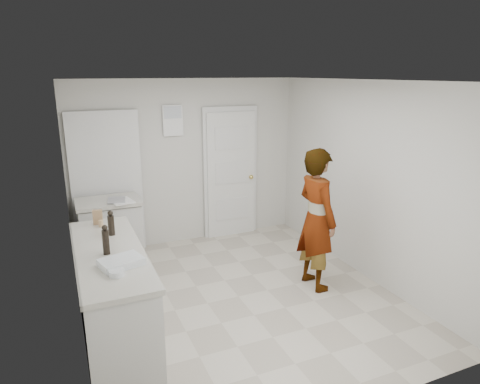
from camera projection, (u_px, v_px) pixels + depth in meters
name	position (u px, v px, depth m)	size (l,w,h in m)	color
ground	(238.00, 296.00, 5.11)	(4.00, 4.00, 0.00)	#A89E8D
room_shell	(177.00, 179.00, 6.49)	(4.00, 4.00, 4.00)	silver
main_counter	(113.00, 297.00, 4.26)	(0.64, 1.96, 0.93)	silver
side_counter	(111.00, 235.00, 5.88)	(0.84, 0.61, 0.93)	silver
person	(317.00, 219.00, 5.15)	(0.64, 0.42, 1.74)	silver
cake_mix_box	(98.00, 217.00, 4.81)	(0.10, 0.05, 0.17)	#A37151
spice_jar	(101.00, 223.00, 4.75)	(0.05, 0.05, 0.08)	tan
oil_cruet_a	(111.00, 223.00, 4.48)	(0.07, 0.07, 0.27)	black
oil_cruet_b	(106.00, 240.00, 4.00)	(0.06, 0.06, 0.29)	black
baking_dish	(121.00, 262.00, 3.80)	(0.41, 0.34, 0.06)	silver
egg_bowl	(117.00, 273.00, 3.61)	(0.13, 0.13, 0.05)	silver
papers	(122.00, 201.00, 5.68)	(0.27, 0.34, 0.01)	white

